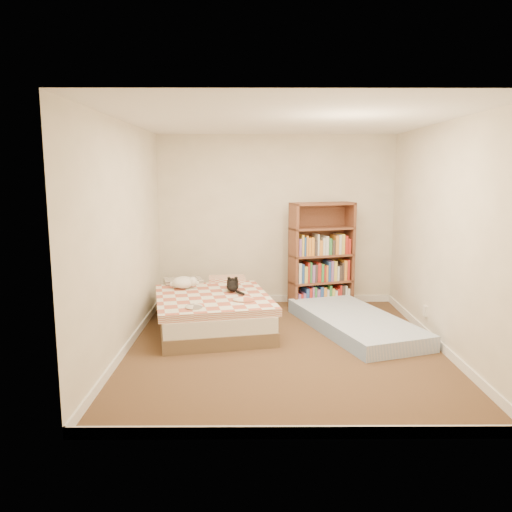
{
  "coord_description": "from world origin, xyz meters",
  "views": [
    {
      "loc": [
        -0.35,
        -5.42,
        1.95
      ],
      "look_at": [
        -0.31,
        0.3,
        0.99
      ],
      "focal_mm": 35.0,
      "sensor_mm": 36.0,
      "label": 1
    }
  ],
  "objects_px": {
    "bed": "(212,309)",
    "black_cat": "(233,285)",
    "floor_mattress": "(354,323)",
    "white_dog": "(184,282)",
    "bookshelf": "(321,269)"
  },
  "relations": [
    {
      "from": "bed",
      "to": "black_cat",
      "type": "distance_m",
      "value": 0.41
    },
    {
      "from": "bed",
      "to": "black_cat",
      "type": "bearing_deg",
      "value": 14.95
    },
    {
      "from": "white_dog",
      "to": "black_cat",
      "type": "bearing_deg",
      "value": -43.33
    },
    {
      "from": "floor_mattress",
      "to": "white_dog",
      "type": "height_order",
      "value": "white_dog"
    },
    {
      "from": "bookshelf",
      "to": "black_cat",
      "type": "distance_m",
      "value": 1.49
    },
    {
      "from": "black_cat",
      "to": "white_dog",
      "type": "distance_m",
      "value": 0.66
    },
    {
      "from": "floor_mattress",
      "to": "white_dog",
      "type": "xyz_separation_m",
      "value": [
        -2.19,
        0.39,
        0.43
      ]
    },
    {
      "from": "bookshelf",
      "to": "black_cat",
      "type": "xyz_separation_m",
      "value": [
        -1.25,
        -0.8,
        -0.05
      ]
    },
    {
      "from": "black_cat",
      "to": "floor_mattress",
      "type": "bearing_deg",
      "value": -13.17
    },
    {
      "from": "bed",
      "to": "black_cat",
      "type": "height_order",
      "value": "black_cat"
    },
    {
      "from": "bed",
      "to": "floor_mattress",
      "type": "distance_m",
      "value": 1.81
    },
    {
      "from": "bed",
      "to": "floor_mattress",
      "type": "relative_size",
      "value": 1.01
    },
    {
      "from": "bookshelf",
      "to": "white_dog",
      "type": "bearing_deg",
      "value": -176.74
    },
    {
      "from": "black_cat",
      "to": "white_dog",
      "type": "xyz_separation_m",
      "value": [
        -0.65,
        0.1,
        0.02
      ]
    },
    {
      "from": "bed",
      "to": "white_dog",
      "type": "xyz_separation_m",
      "value": [
        -0.39,
        0.24,
        0.3
      ]
    }
  ]
}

